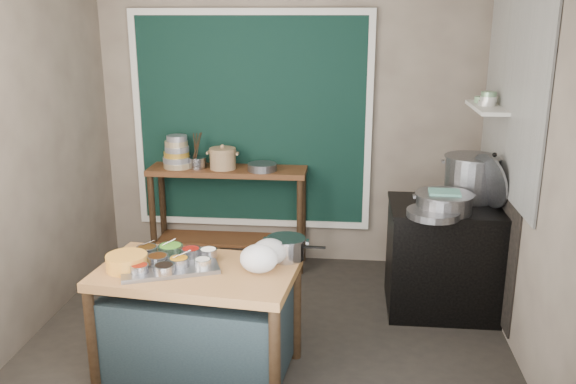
# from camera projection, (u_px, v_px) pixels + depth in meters

# --- Properties ---
(floor) EXTENTS (3.50, 3.00, 0.02)m
(floor) POSITION_uv_depth(u_px,v_px,m) (270.00, 334.00, 4.59)
(floor) COLOR black
(floor) RESTS_ON ground
(back_wall) EXTENTS (3.50, 0.02, 2.80)m
(back_wall) POSITION_uv_depth(u_px,v_px,m) (289.00, 116.00, 5.63)
(back_wall) COLOR gray
(back_wall) RESTS_ON floor
(left_wall) EXTENTS (0.02, 3.00, 2.80)m
(left_wall) POSITION_uv_depth(u_px,v_px,m) (25.00, 146.00, 4.36)
(left_wall) COLOR gray
(left_wall) RESTS_ON floor
(right_wall) EXTENTS (0.02, 3.00, 2.80)m
(right_wall) POSITION_uv_depth(u_px,v_px,m) (532.00, 157.00, 4.02)
(right_wall) COLOR gray
(right_wall) RESTS_ON floor
(curtain_panel) EXTENTS (2.10, 0.02, 1.90)m
(curtain_panel) POSITION_uv_depth(u_px,v_px,m) (251.00, 122.00, 5.64)
(curtain_panel) COLOR black
(curtain_panel) RESTS_ON back_wall
(curtain_frame) EXTENTS (2.22, 0.03, 2.02)m
(curtain_frame) POSITION_uv_depth(u_px,v_px,m) (251.00, 122.00, 5.63)
(curtain_frame) COLOR beige
(curtain_frame) RESTS_ON back_wall
(tile_panel) EXTENTS (0.02, 1.70, 1.70)m
(tile_panel) POSITION_uv_depth(u_px,v_px,m) (514.00, 80.00, 4.42)
(tile_panel) COLOR #B2B2AA
(tile_panel) RESTS_ON right_wall
(soot_patch) EXTENTS (0.01, 1.30, 1.30)m
(soot_patch) POSITION_uv_depth(u_px,v_px,m) (496.00, 224.00, 4.84)
(soot_patch) COLOR black
(soot_patch) RESTS_ON right_wall
(wall_shelf) EXTENTS (0.22, 0.70, 0.03)m
(wall_shelf) POSITION_uv_depth(u_px,v_px,m) (487.00, 108.00, 4.79)
(wall_shelf) COLOR beige
(wall_shelf) RESTS_ON right_wall
(prep_table) EXTENTS (1.32, 0.85, 0.75)m
(prep_table) POSITION_uv_depth(u_px,v_px,m) (199.00, 322.00, 3.97)
(prep_table) COLOR #996337
(prep_table) RESTS_ON floor
(back_counter) EXTENTS (1.45, 0.40, 0.95)m
(back_counter) POSITION_uv_depth(u_px,v_px,m) (229.00, 217.00, 5.73)
(back_counter) COLOR #583019
(back_counter) RESTS_ON floor
(stove_block) EXTENTS (0.90, 0.68, 0.85)m
(stove_block) POSITION_uv_depth(u_px,v_px,m) (446.00, 259.00, 4.86)
(stove_block) COLOR black
(stove_block) RESTS_ON floor
(stove_top) EXTENTS (0.92, 0.69, 0.03)m
(stove_top) POSITION_uv_depth(u_px,v_px,m) (450.00, 207.00, 4.74)
(stove_top) COLOR black
(stove_top) RESTS_ON stove_block
(condiment_tray) EXTENTS (0.72, 0.62, 0.03)m
(condiment_tray) POSITION_uv_depth(u_px,v_px,m) (169.00, 264.00, 3.91)
(condiment_tray) COLOR gray
(condiment_tray) RESTS_ON prep_table
(condiment_bowls) EXTENTS (0.56, 0.44, 0.07)m
(condiment_bowls) POSITION_uv_depth(u_px,v_px,m) (167.00, 257.00, 3.91)
(condiment_bowls) COLOR gray
(condiment_bowls) RESTS_ON condiment_tray
(yellow_basin) EXTENTS (0.34, 0.34, 0.10)m
(yellow_basin) POSITION_uv_depth(u_px,v_px,m) (127.00, 262.00, 3.85)
(yellow_basin) COLOR #C87829
(yellow_basin) RESTS_ON prep_table
(saucepan) EXTENTS (0.27, 0.27, 0.14)m
(saucepan) POSITION_uv_depth(u_px,v_px,m) (286.00, 248.00, 4.02)
(saucepan) COLOR gray
(saucepan) RESTS_ON prep_table
(plastic_bag_a) EXTENTS (0.29, 0.27, 0.18)m
(plastic_bag_a) POSITION_uv_depth(u_px,v_px,m) (259.00, 259.00, 3.80)
(plastic_bag_a) COLOR white
(plastic_bag_a) RESTS_ON prep_table
(plastic_bag_b) EXTENTS (0.24, 0.20, 0.17)m
(plastic_bag_b) POSITION_uv_depth(u_px,v_px,m) (270.00, 252.00, 3.93)
(plastic_bag_b) COLOR white
(plastic_bag_b) RESTS_ON prep_table
(bowl_stack) EXTENTS (0.26, 0.26, 0.30)m
(bowl_stack) POSITION_uv_depth(u_px,v_px,m) (177.00, 154.00, 5.58)
(bowl_stack) COLOR tan
(bowl_stack) RESTS_ON back_counter
(utensil_cup) EXTENTS (0.19, 0.19, 0.10)m
(utensil_cup) POSITION_uv_depth(u_px,v_px,m) (197.00, 163.00, 5.58)
(utensil_cup) COLOR gray
(utensil_cup) RESTS_ON back_counter
(ceramic_crock) EXTENTS (0.27, 0.27, 0.17)m
(ceramic_crock) POSITION_uv_depth(u_px,v_px,m) (223.00, 160.00, 5.54)
(ceramic_crock) COLOR #947151
(ceramic_crock) RESTS_ON back_counter
(wide_bowl) EXTENTS (0.34, 0.34, 0.07)m
(wide_bowl) POSITION_uv_depth(u_px,v_px,m) (262.00, 167.00, 5.49)
(wide_bowl) COLOR gray
(wide_bowl) RESTS_ON back_counter
(stock_pot) EXTENTS (0.48, 0.48, 0.35)m
(stock_pot) POSITION_uv_depth(u_px,v_px,m) (471.00, 178.00, 4.85)
(stock_pot) COLOR gray
(stock_pot) RESTS_ON stove_top
(pot_lid) EXTENTS (0.27, 0.44, 0.43)m
(pot_lid) POSITION_uv_depth(u_px,v_px,m) (489.00, 181.00, 4.62)
(pot_lid) COLOR gray
(pot_lid) RESTS_ON stove_top
(steamer) EXTENTS (0.49, 0.49, 0.14)m
(steamer) POSITION_uv_depth(u_px,v_px,m) (444.00, 203.00, 4.55)
(steamer) COLOR gray
(steamer) RESTS_ON stove_top
(green_cloth) EXTENTS (0.24, 0.19, 0.02)m
(green_cloth) POSITION_uv_depth(u_px,v_px,m) (445.00, 192.00, 4.53)
(green_cloth) COLOR #66AF94
(green_cloth) RESTS_ON steamer
(shallow_pan) EXTENTS (0.46, 0.46, 0.05)m
(shallow_pan) POSITION_uv_depth(u_px,v_px,m) (433.00, 213.00, 4.45)
(shallow_pan) COLOR gray
(shallow_pan) RESTS_ON stove_top
(shelf_bowl_stack) EXTENTS (0.14, 0.14, 0.11)m
(shelf_bowl_stack) POSITION_uv_depth(u_px,v_px,m) (488.00, 99.00, 4.78)
(shelf_bowl_stack) COLOR silver
(shelf_bowl_stack) RESTS_ON wall_shelf
(shelf_bowl_green) EXTENTS (0.18, 0.18, 0.05)m
(shelf_bowl_green) POSITION_uv_depth(u_px,v_px,m) (483.00, 100.00, 4.95)
(shelf_bowl_green) COLOR gray
(shelf_bowl_green) RESTS_ON wall_shelf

